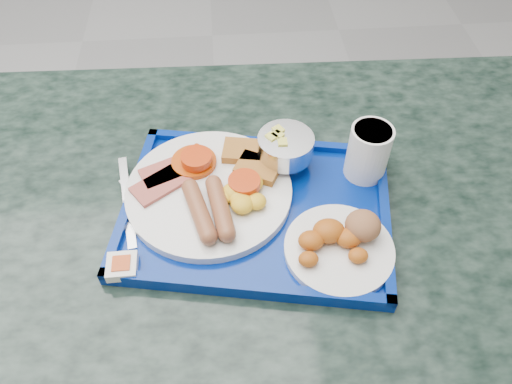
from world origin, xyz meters
TOP-DOWN VIEW (x-y plane):
  - floor at (0.00, 0.00)m, footprint 6.00×6.00m
  - table at (0.70, -0.52)m, footprint 1.33×0.90m
  - tray at (0.75, -0.49)m, footprint 0.47×0.38m
  - main_plate at (0.68, -0.45)m, footprint 0.27×0.27m
  - bread_plate at (0.86, -0.57)m, footprint 0.16×0.16m
  - fruit_bowl at (0.80, -0.40)m, footprint 0.09×0.09m
  - juice_cup at (0.93, -0.42)m, footprint 0.07×0.07m
  - spoon at (0.59, -0.42)m, footprint 0.10×0.16m
  - knife at (0.54, -0.46)m, footprint 0.05×0.19m
  - jam_packet at (0.55, -0.58)m, footprint 0.04×0.04m

SIDE VIEW (x-z plane):
  - floor at x=0.00m, z-range 0.00..0.00m
  - table at x=0.70m, z-range 0.20..1.01m
  - tray at x=0.75m, z-range 0.81..0.83m
  - knife at x=0.54m, z-range 0.83..0.83m
  - spoon at x=0.59m, z-range 0.83..0.84m
  - jam_packet at x=0.55m, z-range 0.83..0.84m
  - main_plate at x=0.68m, z-range 0.82..0.86m
  - bread_plate at x=0.86m, z-range 0.82..0.87m
  - fruit_bowl at x=0.80m, z-range 0.84..0.90m
  - juice_cup at x=0.93m, z-range 0.83..0.93m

